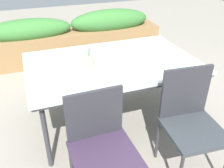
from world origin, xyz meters
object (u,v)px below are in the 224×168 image
at_px(dining_table, 112,66).
at_px(chair_near_left, 101,143).
at_px(flower_vase, 90,58).
at_px(planter_box, 73,38).
at_px(chair_near_right, 190,118).

bearing_deg(dining_table, chair_near_left, -114.78).
distance_m(dining_table, chair_near_left, 0.96).
bearing_deg(flower_vase, dining_table, 2.90).
bearing_deg(chair_near_left, dining_table, -116.49).
bearing_deg(dining_table, flower_vase, -177.10).
distance_m(dining_table, planter_box, 1.91).
relative_size(chair_near_right, flower_vase, 4.19).
xyz_separation_m(flower_vase, planter_box, (0.19, 1.89, -0.44)).
bearing_deg(planter_box, flower_vase, -95.81).
bearing_deg(chair_near_right, flower_vase, -48.15).
height_order(flower_vase, planter_box, flower_vase).
bearing_deg(flower_vase, planter_box, 84.19).
bearing_deg(chair_near_left, chair_near_right, 178.48).
xyz_separation_m(dining_table, chair_near_left, (-0.40, -0.86, -0.19)).
bearing_deg(chair_near_left, flower_vase, -102.15).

